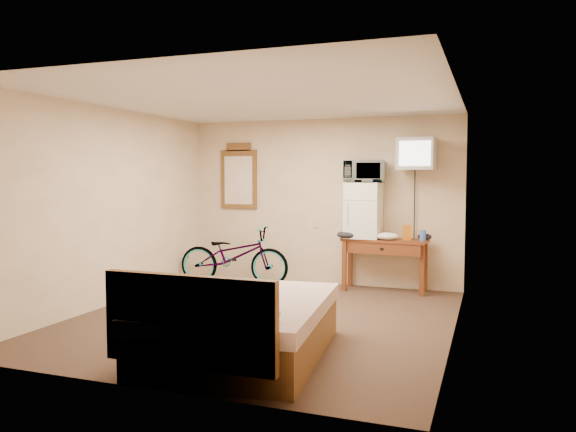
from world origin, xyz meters
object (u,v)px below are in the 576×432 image
(microwave, at_px, (364,171))
(wall_mirror, at_px, (239,177))
(bicycle, at_px, (234,256))
(blue_cup, at_px, (423,235))
(desk, at_px, (384,249))
(crt_television, at_px, (417,154))
(mini_fridge, at_px, (363,210))
(bed, at_px, (239,325))

(microwave, relative_size, wall_mirror, 0.56)
(bicycle, bearing_deg, blue_cup, -92.93)
(desk, relative_size, blue_cup, 8.44)
(crt_television, distance_m, bicycle, 3.06)
(desk, distance_m, blue_cup, 0.58)
(wall_mirror, xyz_separation_m, bicycle, (0.16, -0.54, -1.19))
(mini_fridge, bearing_deg, bed, -96.35)
(mini_fridge, relative_size, blue_cup, 5.48)
(mini_fridge, height_order, bicycle, mini_fridge)
(blue_cup, distance_m, bicycle, 2.80)
(desk, bearing_deg, microwave, 171.37)
(desk, xyz_separation_m, crt_television, (0.43, 0.02, 1.33))
(wall_mirror, bearing_deg, bicycle, -73.20)
(crt_television, relative_size, wall_mirror, 0.58)
(wall_mirror, bearing_deg, microwave, -6.08)
(blue_cup, relative_size, crt_television, 0.24)
(blue_cup, distance_m, crt_television, 1.13)
(microwave, distance_m, blue_cup, 1.23)
(desk, height_order, crt_television, crt_television)
(blue_cup, xyz_separation_m, wall_mirror, (-2.92, 0.29, 0.81))
(crt_television, relative_size, bicycle, 0.36)
(bicycle, relative_size, bed, 0.81)
(wall_mirror, relative_size, bicycle, 0.62)
(crt_television, bearing_deg, microwave, 177.62)
(mini_fridge, bearing_deg, wall_mirror, 173.92)
(mini_fridge, relative_size, microwave, 1.38)
(microwave, distance_m, bicycle, 2.31)
(microwave, height_order, wall_mirror, wall_mirror)
(desk, distance_m, mini_fridge, 0.62)
(desk, distance_m, wall_mirror, 2.61)
(microwave, bearing_deg, bicycle, 177.27)
(desk, distance_m, microwave, 1.14)
(microwave, bearing_deg, wall_mirror, 161.57)
(desk, relative_size, wall_mirror, 1.18)
(microwave, relative_size, bicycle, 0.34)
(mini_fridge, relative_size, crt_television, 1.33)
(mini_fridge, relative_size, wall_mirror, 0.77)
(mini_fridge, distance_m, microwave, 0.56)
(desk, bearing_deg, bed, -101.64)
(blue_cup, distance_m, bed, 3.62)
(blue_cup, relative_size, bed, 0.07)
(bicycle, bearing_deg, desk, -91.08)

